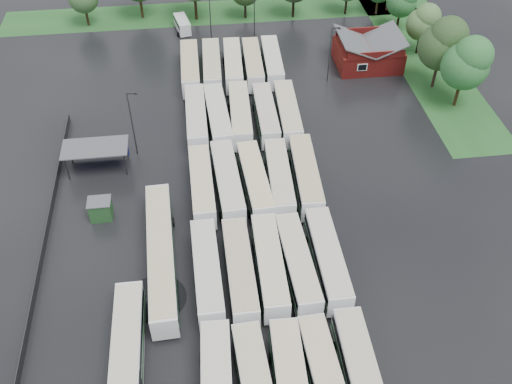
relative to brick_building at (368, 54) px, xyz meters
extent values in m
plane|color=black|center=(-24.00, -42.77, -1.87)|extent=(160.00, 160.00, 0.00)
cube|color=maroon|center=(0.00, 0.03, -0.17)|extent=(10.00, 8.00, 3.40)
cube|color=#4C4F51|center=(-2.50, 0.03, 2.43)|extent=(5.07, 8.60, 2.19)
cube|color=#4C4F51|center=(2.50, 0.03, 2.43)|extent=(5.07, 8.60, 2.19)
cube|color=maroon|center=(0.00, -3.97, 2.03)|extent=(9.00, 0.20, 1.20)
cube|color=silver|center=(-2.00, -4.02, 0.13)|extent=(1.60, 0.12, 1.20)
cylinder|color=#2D2D30|center=(-44.80, -22.77, -0.17)|extent=(0.16, 0.16, 3.40)
cylinder|color=#2D2D30|center=(-37.60, -22.77, -0.17)|extent=(0.16, 0.16, 3.40)
cylinder|color=#2D2D30|center=(-44.80, -19.57, -0.17)|extent=(0.16, 0.16, 3.40)
cylinder|color=#2D2D30|center=(-37.60, -19.57, -0.17)|extent=(0.16, 0.16, 3.40)
cube|color=#4C4F51|center=(-41.20, -21.17, 1.63)|extent=(8.20, 4.20, 0.15)
cube|color=navy|center=(-41.20, -19.27, -0.27)|extent=(7.60, 0.08, 2.60)
cube|color=#1F4B21|center=(-40.20, -30.17, -0.62)|extent=(2.50, 2.00, 2.50)
cube|color=#4C4F51|center=(-40.20, -30.17, 0.69)|extent=(2.70, 2.20, 0.12)
cube|color=#215721|center=(-22.00, 22.03, -1.86)|extent=(80.00, 10.00, 0.01)
cube|color=#215721|center=(10.00, 0.03, -1.86)|extent=(10.00, 50.00, 0.01)
cube|color=#2D2D30|center=(-46.20, -34.77, -1.27)|extent=(0.10, 50.00, 1.20)
cube|color=beige|center=(-28.40, -54.89, 1.57)|extent=(3.13, 12.40, 0.13)
cylinder|color=black|center=(-28.40, -50.83, -1.39)|extent=(2.69, 1.01, 1.01)
cube|color=beige|center=(-25.02, -55.32, 1.50)|extent=(3.08, 12.17, 0.12)
cylinder|color=black|center=(-25.02, -51.34, -1.40)|extent=(2.64, 1.00, 1.00)
cube|color=beige|center=(-22.01, -55.48, 1.57)|extent=(3.04, 12.39, 0.13)
cylinder|color=black|center=(-22.01, -51.43, -1.39)|extent=(2.69, 1.01, 1.01)
cube|color=white|center=(-18.90, -55.11, 0.00)|extent=(3.00, 12.34, 2.81)
cube|color=black|center=(-18.90, -55.11, 0.56)|extent=(3.04, 11.86, 0.90)
cube|color=beige|center=(-18.90, -55.11, 1.45)|extent=(2.88, 11.97, 0.12)
cylinder|color=black|center=(-18.90, -51.19, -1.41)|extent=(2.60, 0.98, 0.98)
cube|color=white|center=(-15.71, -55.05, 0.06)|extent=(2.87, 12.73, 2.91)
cube|color=black|center=(-15.71, -55.05, 0.64)|extent=(2.92, 12.22, 0.93)
cube|color=#1F4927|center=(-15.71, -55.05, -0.58)|extent=(2.92, 12.47, 0.64)
cube|color=beige|center=(-15.71, -55.05, 1.57)|extent=(2.76, 12.34, 0.13)
cylinder|color=black|center=(-15.71, -50.99, -1.39)|extent=(2.69, 1.01, 1.01)
cube|color=white|center=(-28.43, -41.54, 0.03)|extent=(2.82, 12.50, 2.86)
cube|color=black|center=(-28.43, -41.54, 0.60)|extent=(2.87, 12.01, 0.91)
cube|color=#12431F|center=(-28.43, -41.54, -0.60)|extent=(2.87, 12.26, 0.63)
cube|color=beige|center=(-28.43, -41.54, 1.51)|extent=(2.71, 12.13, 0.12)
cylinder|color=black|center=(-28.43, -45.52, -1.40)|extent=(2.65, 1.00, 1.00)
cylinder|color=black|center=(-28.43, -37.55, -1.40)|extent=(2.65, 1.00, 1.00)
cube|color=white|center=(-25.07, -41.88, 0.05)|extent=(2.68, 12.60, 2.89)
cube|color=black|center=(-25.07, -41.88, 0.63)|extent=(2.74, 12.10, 0.92)
cube|color=#143E1E|center=(-25.07, -41.88, -0.59)|extent=(2.73, 12.35, 0.63)
cube|color=#C8B48F|center=(-25.07, -41.88, 1.54)|extent=(2.57, 12.22, 0.13)
cylinder|color=black|center=(-25.07, -45.91, -1.39)|extent=(2.68, 1.01, 1.01)
cylinder|color=black|center=(-25.07, -37.85, -1.39)|extent=(2.68, 1.01, 1.01)
cube|color=white|center=(-21.92, -41.55, 0.04)|extent=(2.82, 12.55, 2.87)
cube|color=black|center=(-21.92, -41.55, 0.61)|extent=(2.87, 12.05, 0.92)
cube|color=#1C4A23|center=(-21.92, -41.55, -0.59)|extent=(2.87, 12.30, 0.63)
cube|color=beige|center=(-21.92, -41.55, 1.52)|extent=(2.71, 12.18, 0.13)
cylinder|color=black|center=(-21.92, -45.55, -1.40)|extent=(2.66, 1.00, 1.00)
cylinder|color=black|center=(-21.92, -37.54, -1.40)|extent=(2.66, 1.00, 1.00)
cube|color=white|center=(-18.99, -41.64, 0.01)|extent=(3.03, 12.40, 2.82)
cube|color=black|center=(-18.99, -41.64, 0.57)|extent=(3.07, 11.91, 0.90)
cube|color=#1F4828|center=(-18.99, -41.64, -0.61)|extent=(3.07, 12.15, 0.62)
cube|color=beige|center=(-18.99, -41.64, 1.47)|extent=(2.91, 12.02, 0.12)
cylinder|color=black|center=(-18.99, -45.57, -1.40)|extent=(2.62, 0.98, 0.98)
cylinder|color=black|center=(-18.99, -37.70, -1.40)|extent=(2.62, 0.98, 0.98)
cube|color=white|center=(-15.74, -41.39, 0.05)|extent=(2.67, 12.61, 2.89)
cube|color=black|center=(-15.74, -41.39, 0.63)|extent=(2.73, 12.11, 0.92)
cube|color=#1F4C28|center=(-15.74, -41.39, -0.58)|extent=(2.72, 12.36, 0.64)
cube|color=beige|center=(-15.74, -41.39, 1.55)|extent=(2.56, 12.24, 0.13)
cylinder|color=black|center=(-15.74, -45.42, -1.39)|extent=(2.68, 1.01, 1.01)
cylinder|color=black|center=(-15.74, -37.36, -1.39)|extent=(2.68, 1.01, 1.01)
cube|color=white|center=(-28.24, -28.17, 0.00)|extent=(2.69, 12.33, 2.82)
cube|color=black|center=(-28.24, -28.17, 0.57)|extent=(2.74, 11.83, 0.90)
cube|color=#11461F|center=(-28.24, -28.17, -0.62)|extent=(2.73, 12.08, 0.62)
cube|color=beige|center=(-28.24, -28.17, 1.47)|extent=(2.58, 11.96, 0.12)
cylinder|color=black|center=(-28.24, -32.11, -1.40)|extent=(2.61, 0.98, 0.98)
cylinder|color=black|center=(-28.24, -24.23, -1.40)|extent=(2.61, 0.98, 0.98)
cube|color=white|center=(-25.13, -28.04, 0.10)|extent=(3.23, 13.04, 2.96)
cube|color=black|center=(-25.13, -28.04, 0.69)|extent=(3.28, 12.52, 0.95)
cube|color=#104A1D|center=(-25.13, -28.04, -0.55)|extent=(3.28, 12.78, 0.65)
cube|color=beige|center=(-25.13, -28.04, 1.64)|extent=(3.11, 12.65, 0.13)
cylinder|color=black|center=(-25.13, -32.18, -1.38)|extent=(2.75, 1.04, 1.04)
cylinder|color=black|center=(-25.13, -23.90, -1.38)|extent=(2.75, 1.04, 1.04)
cube|color=white|center=(-21.83, -28.26, 0.03)|extent=(3.21, 12.56, 2.85)
cube|color=black|center=(-21.83, -28.26, 0.60)|extent=(3.25, 12.07, 0.91)
cube|color=#15401D|center=(-21.83, -28.26, -0.60)|extent=(3.25, 12.32, 0.63)
cube|color=beige|center=(-21.83, -28.26, 1.51)|extent=(3.09, 12.18, 0.12)
cylinder|color=black|center=(-21.83, -32.24, -1.40)|extent=(2.65, 1.00, 1.00)
cylinder|color=black|center=(-21.83, -24.27, -1.40)|extent=(2.65, 1.00, 1.00)
cube|color=white|center=(-18.83, -28.15, 0.03)|extent=(3.16, 12.55, 2.85)
cube|color=black|center=(-18.83, -28.15, 0.60)|extent=(3.20, 12.05, 0.91)
cube|color=#1C4326|center=(-18.83, -28.15, -0.60)|extent=(3.20, 12.30, 0.63)
cube|color=beige|center=(-18.83, -28.15, 1.50)|extent=(3.04, 12.17, 0.12)
cylinder|color=black|center=(-18.83, -32.13, -1.40)|extent=(2.64, 1.00, 1.00)
cylinder|color=black|center=(-18.83, -24.17, -1.40)|extent=(2.64, 1.00, 1.00)
cube|color=white|center=(-15.54, -28.04, 0.10)|extent=(3.33, 13.03, 2.96)
cube|color=black|center=(-15.54, -28.04, 0.69)|extent=(3.37, 12.51, 0.95)
cube|color=#1E4A28|center=(-15.54, -28.04, -0.55)|extent=(3.37, 12.77, 0.65)
cube|color=#CFBB8C|center=(-15.54, -28.04, 1.63)|extent=(3.20, 12.63, 0.13)
cylinder|color=black|center=(-15.54, -32.17, -1.38)|extent=(2.74, 1.03, 1.03)
cylinder|color=black|center=(-15.54, -23.91, -1.38)|extent=(2.74, 1.03, 1.03)
cube|color=white|center=(-28.25, -14.31, 0.09)|extent=(2.73, 12.84, 2.94)
cube|color=black|center=(-28.25, -14.31, 0.67)|extent=(2.79, 12.33, 0.94)
cube|color=#23512C|center=(-28.25, -14.31, -0.56)|extent=(2.78, 12.58, 0.65)
cube|color=beige|center=(-28.25, -14.31, 1.61)|extent=(2.62, 12.46, 0.13)
cylinder|color=black|center=(-28.25, -18.42, -1.38)|extent=(2.73, 1.03, 1.03)
cylinder|color=black|center=(-28.25, -10.20, -1.38)|extent=(2.73, 1.03, 1.03)
cube|color=white|center=(-25.29, -14.41, 0.07)|extent=(3.18, 12.85, 2.92)
cube|color=black|center=(-25.29, -14.41, 0.66)|extent=(3.22, 12.34, 0.93)
cube|color=#1B4523|center=(-25.29, -14.41, -0.57)|extent=(3.22, 12.59, 0.64)
cube|color=beige|center=(-25.29, -14.41, 1.59)|extent=(3.06, 12.46, 0.13)
cylinder|color=black|center=(-25.29, -18.48, -1.39)|extent=(2.71, 1.02, 1.02)
cylinder|color=black|center=(-25.29, -10.33, -1.39)|extent=(2.71, 1.02, 1.02)
cube|color=white|center=(-22.14, -14.24, 0.09)|extent=(3.28, 12.94, 2.94)
cube|color=black|center=(-22.14, -14.24, 0.67)|extent=(3.32, 12.43, 0.94)
cube|color=#21512D|center=(-22.14, -14.24, -0.56)|extent=(3.32, 12.69, 0.65)
cube|color=beige|center=(-22.14, -14.24, 1.61)|extent=(3.15, 12.55, 0.13)
cylinder|color=black|center=(-22.14, -18.35, -1.38)|extent=(2.73, 1.03, 1.03)
cylinder|color=black|center=(-22.14, -10.14, -1.38)|extent=(2.73, 1.03, 1.03)
cube|color=white|center=(-18.61, -14.58, 0.00)|extent=(2.72, 12.29, 2.81)
cube|color=black|center=(-18.61, -14.58, 0.56)|extent=(2.78, 11.80, 0.90)
cube|color=#13481C|center=(-18.61, -14.58, -0.62)|extent=(2.77, 12.04, 0.62)
cube|color=beige|center=(-18.61, -14.58, 1.45)|extent=(2.61, 11.92, 0.12)
cylinder|color=black|center=(-18.61, -18.50, -1.41)|extent=(2.60, 0.98, 0.98)
cylinder|color=black|center=(-18.61, -10.66, -1.41)|extent=(2.60, 0.98, 0.98)
cube|color=white|center=(-15.55, -14.67, 0.07)|extent=(3.18, 12.80, 2.91)
cube|color=black|center=(-15.55, -14.67, 0.65)|extent=(3.22, 12.30, 0.93)
cube|color=#164F21|center=(-15.55, -14.67, -0.57)|extent=(3.22, 12.55, 0.64)
cube|color=beige|center=(-15.55, -14.67, 1.57)|extent=(3.06, 12.42, 0.13)
cylinder|color=black|center=(-15.55, -18.73, -1.39)|extent=(2.70, 1.02, 1.02)
cylinder|color=black|center=(-15.55, -10.61, -1.39)|extent=(2.70, 1.02, 1.02)
cube|color=white|center=(-28.55, -0.81, 0.08)|extent=(2.84, 12.83, 2.93)
cube|color=black|center=(-28.55, -0.81, 0.67)|extent=(2.90, 12.31, 0.94)
cube|color=#194121|center=(-28.55, -0.81, -0.57)|extent=(2.89, 12.57, 0.64)
cube|color=#D0B68A|center=(-28.55, -0.81, 1.60)|extent=(2.73, 12.44, 0.13)
cylinder|color=black|center=(-28.55, -4.90, -1.39)|extent=(2.72, 1.02, 1.02)
cylinder|color=black|center=(-28.55, 3.28, -1.39)|extent=(2.72, 1.02, 1.02)
cube|color=white|center=(-25.18, -0.69, 0.06)|extent=(3.13, 12.76, 2.90)
cube|color=black|center=(-25.18, -0.69, 0.64)|extent=(3.17, 12.26, 0.93)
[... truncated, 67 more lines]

